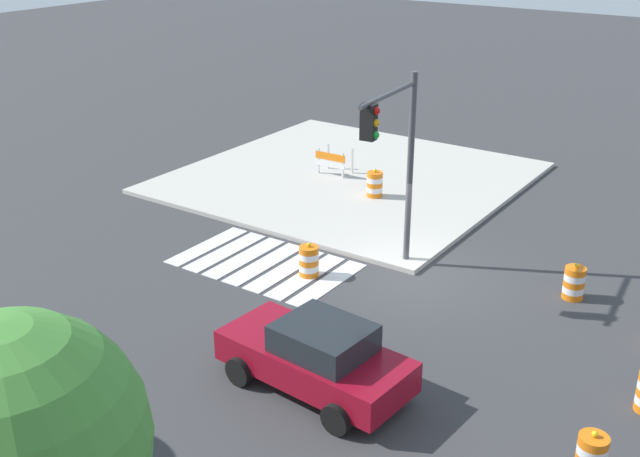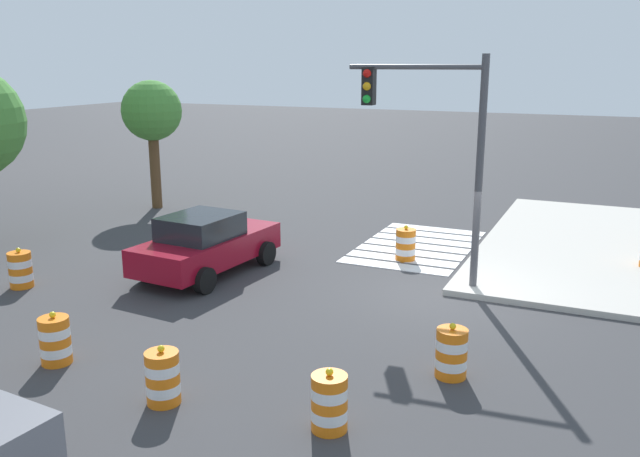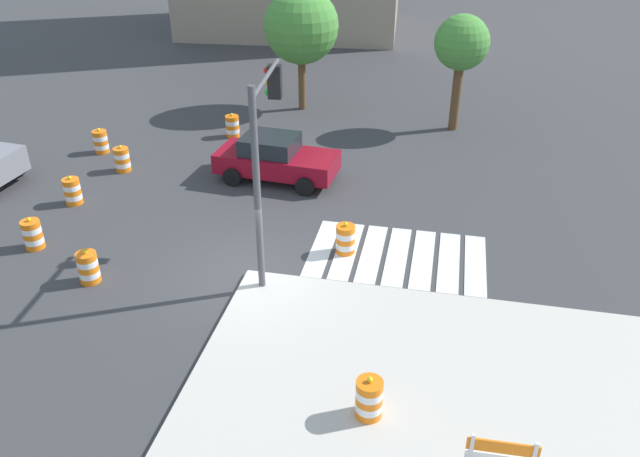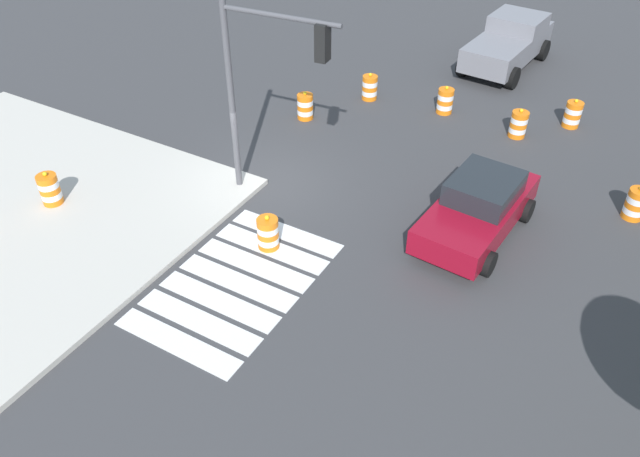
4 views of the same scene
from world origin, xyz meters
name	(u,v)px [view 2 (image 2 of 4)]	position (x,y,z in m)	size (l,w,h in m)	color
ground_plane	(442,295)	(0.00, 0.00, 0.00)	(120.00, 120.00, 0.00)	#38383A
crosswalk_stripes	(417,246)	(4.00, 1.80, 0.01)	(5.10, 3.20, 0.02)	silver
sports_car	(206,244)	(-0.85, 6.14, 0.81)	(4.44, 2.41, 1.63)	maroon
traffic_barrel_near_corner	(406,245)	(2.47, 1.70, 0.45)	(0.56, 0.56, 1.02)	orange
traffic_barrel_crosswalk_end	(329,403)	(-6.67, 0.08, 0.45)	(0.56, 0.56, 1.02)	orange
traffic_barrel_median_far	(20,270)	(-3.70, 9.73, 0.45)	(0.56, 0.56, 1.02)	orange
traffic_barrel_far_curb	(163,377)	(-7.03, 2.90, 0.45)	(0.56, 0.56, 1.02)	orange
traffic_barrel_lane_center	(451,353)	(-4.15, -1.19, 0.45)	(0.56, 0.56, 1.02)	orange
traffic_barrel_opposite_curb	(55,340)	(-6.62, 5.65, 0.45)	(0.56, 0.56, 1.02)	orange
traffic_light_pole	(433,130)	(0.49, 0.53, 3.91)	(0.60, 3.28, 5.50)	#4C4C51
street_tree_streetside_near	(152,113)	(5.31, 12.50, 3.61)	(2.23, 2.23, 4.81)	brown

